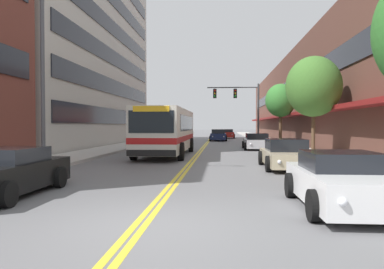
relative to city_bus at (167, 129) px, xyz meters
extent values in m
plane|color=slate|center=(1.94, 20.21, -1.66)|extent=(240.00, 240.00, 0.00)
cube|color=#B2ADA5|center=(-5.03, 20.21, -1.57)|extent=(2.93, 106.00, 0.17)
cube|color=#B2ADA5|center=(8.91, 20.21, -1.57)|extent=(2.93, 106.00, 0.17)
cube|color=yellow|center=(1.84, 20.21, -1.66)|extent=(0.14, 106.00, 0.01)
cube|color=yellow|center=(2.04, 20.21, -1.66)|extent=(0.14, 106.00, 0.01)
cube|color=#BCB7AD|center=(-12.74, 11.64, 9.43)|extent=(12.00, 30.01, 22.18)
cube|color=black|center=(-6.70, 11.64, 1.11)|extent=(0.08, 27.61, 1.40)
cube|color=black|center=(-6.70, 11.64, 3.88)|extent=(0.08, 27.61, 1.40)
cube|color=black|center=(-6.70, 11.64, 6.66)|extent=(0.08, 27.61, 1.40)
cube|color=black|center=(-6.70, 11.64, 9.43)|extent=(0.08, 27.61, 1.40)
cube|color=black|center=(-6.70, 11.64, 12.20)|extent=(0.08, 27.61, 1.40)
cube|color=brown|center=(14.62, 20.21, 3.15)|extent=(8.00, 68.00, 9.63)
cube|color=maroon|center=(10.07, 20.21, 1.24)|extent=(1.10, 61.20, 0.24)
cube|color=black|center=(10.58, 20.21, 4.31)|extent=(0.08, 61.20, 1.40)
cube|color=silver|center=(0.00, -0.09, -0.02)|extent=(2.55, 10.88, 2.57)
cube|color=#B21919|center=(0.00, -0.09, -0.54)|extent=(2.57, 10.90, 0.32)
cube|color=black|center=(0.00, 0.45, 0.39)|extent=(2.58, 8.48, 0.93)
cube|color=black|center=(0.00, -5.55, 0.44)|extent=(2.29, 0.04, 1.13)
cube|color=yellow|center=(0.00, -5.56, 1.08)|extent=(1.83, 0.06, 0.28)
cube|color=black|center=(0.00, -5.57, -1.13)|extent=(2.50, 0.08, 0.32)
cylinder|color=black|center=(-1.30, -3.79, -1.16)|extent=(0.30, 1.00, 1.00)
cylinder|color=black|center=(1.30, -3.79, -1.16)|extent=(0.30, 1.00, 1.00)
cylinder|color=black|center=(-1.30, 2.90, -1.16)|extent=(0.30, 1.00, 1.00)
cylinder|color=black|center=(1.30, 2.90, -1.16)|extent=(0.30, 1.00, 1.00)
cube|color=#232328|center=(-2.46, 16.99, -1.20)|extent=(1.84, 4.27, 0.56)
cube|color=black|center=(-2.46, 17.16, -0.72)|extent=(1.58, 1.88, 0.40)
cylinder|color=black|center=(-3.40, 15.67, -1.34)|extent=(0.22, 0.63, 0.63)
cylinder|color=black|center=(-1.52, 15.67, -1.34)|extent=(0.22, 0.63, 0.63)
cylinder|color=black|center=(-3.40, 18.31, -1.34)|extent=(0.22, 0.63, 0.63)
cylinder|color=black|center=(-1.52, 18.31, -1.34)|extent=(0.22, 0.63, 0.63)
sphere|color=silver|center=(-3.10, 14.83, -1.18)|extent=(0.16, 0.16, 0.16)
sphere|color=silver|center=(-1.82, 14.83, -1.18)|extent=(0.16, 0.16, 0.16)
cube|color=red|center=(-3.12, 19.13, -1.18)|extent=(0.18, 0.04, 0.10)
cube|color=red|center=(-1.80, 19.13, -1.18)|extent=(0.18, 0.04, 0.10)
cube|color=black|center=(-2.37, -14.27, -1.13)|extent=(1.78, 4.55, 0.72)
cube|color=black|center=(-2.37, -14.08, -0.56)|extent=(1.53, 2.00, 0.40)
cylinder|color=black|center=(-1.46, -15.68, -1.35)|extent=(0.22, 0.63, 0.63)
cylinder|color=black|center=(-3.29, -12.86, -1.35)|extent=(0.22, 0.63, 0.63)
cylinder|color=black|center=(-1.46, -12.86, -1.35)|extent=(0.22, 0.63, 0.63)
cube|color=red|center=(-3.01, -11.98, -1.09)|extent=(0.18, 0.04, 0.10)
cube|color=red|center=(-1.73, -11.98, -1.09)|extent=(0.18, 0.04, 0.10)
cube|color=#475675|center=(-2.34, 10.27, -1.11)|extent=(1.84, 4.50, 0.71)
cube|color=black|center=(-2.34, 10.45, -0.53)|extent=(1.59, 1.98, 0.45)
cylinder|color=black|center=(-3.29, 8.88, -1.31)|extent=(0.22, 0.69, 0.69)
cylinder|color=black|center=(-1.40, 8.88, -1.31)|extent=(0.22, 0.69, 0.69)
cylinder|color=black|center=(-3.29, 11.67, -1.31)|extent=(0.22, 0.69, 0.69)
cylinder|color=black|center=(-1.40, 11.67, -1.31)|extent=(0.22, 0.69, 0.69)
sphere|color=silver|center=(-2.99, 8.00, -1.08)|extent=(0.16, 0.16, 0.16)
sphere|color=silver|center=(-1.70, 8.00, -1.08)|extent=(0.16, 0.16, 0.16)
cube|color=red|center=(-3.01, 12.53, -1.08)|extent=(0.18, 0.04, 0.10)
cube|color=red|center=(-1.68, 12.53, -1.08)|extent=(0.18, 0.04, 0.10)
cube|color=white|center=(6.28, -15.16, -1.13)|extent=(1.85, 4.11, 0.70)
cube|color=black|center=(6.28, -14.99, -0.57)|extent=(1.59, 1.81, 0.42)
cylinder|color=black|center=(5.33, -16.43, -1.33)|extent=(0.22, 0.65, 0.65)
cylinder|color=black|center=(5.33, -13.88, -1.33)|extent=(0.22, 0.65, 0.65)
cylinder|color=black|center=(7.23, -13.88, -1.33)|extent=(0.22, 0.65, 0.65)
sphere|color=silver|center=(5.63, -17.23, -1.10)|extent=(0.16, 0.16, 0.16)
cube|color=red|center=(5.61, -13.09, -1.10)|extent=(0.18, 0.04, 0.10)
cube|color=red|center=(6.95, -13.09, -1.10)|extent=(0.18, 0.04, 0.10)
cube|color=#B7B7BC|center=(6.34, 6.33, -1.18)|extent=(1.92, 4.76, 0.64)
cube|color=black|center=(6.34, 6.52, -0.62)|extent=(1.65, 2.09, 0.47)
cylinder|color=black|center=(5.36, 4.86, -1.36)|extent=(0.22, 0.60, 0.60)
cylinder|color=black|center=(7.32, 4.86, -1.36)|extent=(0.22, 0.60, 0.60)
cylinder|color=black|center=(5.36, 7.81, -1.36)|extent=(0.22, 0.60, 0.60)
cylinder|color=black|center=(7.32, 7.81, -1.36)|extent=(0.22, 0.60, 0.60)
sphere|color=silver|center=(5.67, 3.93, -1.14)|extent=(0.16, 0.16, 0.16)
sphere|color=silver|center=(7.01, 3.93, -1.14)|extent=(0.16, 0.16, 0.16)
cube|color=red|center=(5.65, 8.72, -1.14)|extent=(0.18, 0.04, 0.10)
cube|color=red|center=(7.03, 8.72, -1.14)|extent=(0.18, 0.04, 0.10)
cube|color=#BCAD89|center=(6.39, -7.04, -1.18)|extent=(1.88, 4.62, 0.58)
cube|color=black|center=(6.39, -6.86, -0.62)|extent=(1.62, 2.03, 0.54)
cylinder|color=black|center=(5.43, -8.47, -1.32)|extent=(0.22, 0.68, 0.68)
cylinder|color=black|center=(7.35, -8.47, -1.32)|extent=(0.22, 0.68, 0.68)
cylinder|color=black|center=(5.43, -5.61, -1.32)|extent=(0.22, 0.68, 0.68)
cylinder|color=black|center=(7.35, -5.61, -1.32)|extent=(0.22, 0.68, 0.68)
sphere|color=silver|center=(5.73, -9.37, -1.15)|extent=(0.16, 0.16, 0.16)
sphere|color=silver|center=(7.04, -9.37, -1.15)|extent=(0.16, 0.16, 0.16)
cube|color=red|center=(5.71, -4.72, -1.15)|extent=(0.18, 0.04, 0.10)
cube|color=red|center=(7.06, -4.72, -1.15)|extent=(0.18, 0.04, 0.10)
cube|color=maroon|center=(4.36, 31.92, -1.11)|extent=(1.95, 4.08, 0.72)
cube|color=black|center=(4.36, 32.08, -0.53)|extent=(1.67, 1.80, 0.43)
cylinder|color=black|center=(3.37, 30.65, -1.31)|extent=(0.22, 0.70, 0.70)
cylinder|color=black|center=(5.35, 30.65, -1.31)|extent=(0.22, 0.70, 0.70)
cylinder|color=black|center=(3.37, 33.19, -1.31)|extent=(0.22, 0.70, 0.70)
cylinder|color=black|center=(5.35, 33.19, -1.31)|extent=(0.22, 0.70, 0.70)
sphere|color=silver|center=(3.68, 29.86, -1.07)|extent=(0.16, 0.16, 0.16)
sphere|color=silver|center=(5.04, 29.86, -1.07)|extent=(0.16, 0.16, 0.16)
cube|color=red|center=(3.66, 33.97, -1.07)|extent=(0.18, 0.04, 0.10)
cube|color=red|center=(5.06, 33.97, -1.07)|extent=(0.18, 0.04, 0.10)
cube|color=#19234C|center=(3.11, 22.71, -1.11)|extent=(1.89, 4.75, 0.75)
cube|color=black|center=(3.11, 22.90, -0.48)|extent=(1.62, 2.09, 0.50)
cylinder|color=black|center=(2.14, 21.23, -1.33)|extent=(0.22, 0.66, 0.66)
cylinder|color=black|center=(4.08, 21.23, -1.33)|extent=(0.22, 0.66, 0.66)
cylinder|color=black|center=(2.14, 24.18, -1.33)|extent=(0.22, 0.66, 0.66)
cylinder|color=black|center=(4.08, 24.18, -1.33)|extent=(0.22, 0.66, 0.66)
sphere|color=silver|center=(2.45, 20.31, -1.07)|extent=(0.16, 0.16, 0.16)
sphere|color=silver|center=(3.77, 20.31, -1.07)|extent=(0.16, 0.16, 0.16)
cube|color=red|center=(2.43, 25.09, -1.07)|extent=(0.18, 0.04, 0.10)
cube|color=red|center=(3.79, 25.09, -1.07)|extent=(0.18, 0.04, 0.10)
cylinder|color=#47474C|center=(7.14, 13.50, 1.36)|extent=(0.18, 0.18, 6.04)
cylinder|color=#47474C|center=(4.61, 13.50, 4.03)|extent=(5.07, 0.11, 0.11)
cube|color=black|center=(4.86, 13.50, 3.43)|extent=(0.34, 0.26, 0.92)
sphere|color=red|center=(4.86, 13.34, 3.71)|extent=(0.18, 0.18, 0.18)
sphere|color=yellow|center=(4.86, 13.34, 3.43)|extent=(0.18, 0.18, 0.18)
sphere|color=green|center=(4.86, 13.34, 3.16)|extent=(0.18, 0.18, 0.18)
cylinder|color=black|center=(4.86, 13.50, 3.96)|extent=(0.02, 0.02, 0.14)
cube|color=black|center=(2.83, 13.50, 3.43)|extent=(0.34, 0.26, 0.92)
sphere|color=red|center=(2.83, 13.34, 3.71)|extent=(0.18, 0.18, 0.18)
sphere|color=yellow|center=(2.83, 13.34, 3.43)|extent=(0.18, 0.18, 0.18)
sphere|color=green|center=(2.83, 13.34, 3.16)|extent=(0.18, 0.18, 0.18)
cylinder|color=black|center=(2.83, 13.50, 3.96)|extent=(0.02, 0.02, 0.14)
cylinder|color=#47474C|center=(-3.36, -10.05, 2.60)|extent=(0.16, 0.16, 8.51)
cylinder|color=brown|center=(8.68, -2.36, -0.18)|extent=(0.21, 0.21, 2.62)
ellipsoid|color=#42752D|center=(8.68, -2.36, 2.45)|extent=(3.10, 3.10, 3.41)
cylinder|color=brown|center=(8.75, 9.93, -0.07)|extent=(0.28, 0.28, 2.83)
ellipsoid|color=#387F33|center=(8.75, 9.93, 2.49)|extent=(2.69, 2.69, 2.96)
camera|label=1|loc=(3.49, -23.96, 0.26)|focal=35.00mm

